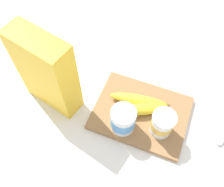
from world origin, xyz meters
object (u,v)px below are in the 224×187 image
object	(u,v)px
banana_bunch	(141,104)
spoon	(220,134)
cutting_board	(141,113)
yogurt_cup_back	(123,120)
cereal_box	(47,73)
yogurt_cup_front	(162,124)

from	to	relation	value
banana_bunch	spoon	xyz separation A→B (m)	(-0.25, -0.01, -0.03)
cutting_board	spoon	bearing A→B (deg)	-174.72
cutting_board	spoon	distance (m)	0.25
yogurt_cup_back	banana_bunch	world-z (taller)	yogurt_cup_back
yogurt_cup_back	cereal_box	bearing A→B (deg)	-5.47
cutting_board	yogurt_cup_back	world-z (taller)	yogurt_cup_back
yogurt_cup_front	yogurt_cup_back	size ratio (longest dim) A/B	0.99
cutting_board	cereal_box	distance (m)	0.31
cutting_board	cereal_box	world-z (taller)	cereal_box
yogurt_cup_front	yogurt_cup_back	xyz separation A→B (m)	(0.11, 0.03, 0.00)
yogurt_cup_back	banana_bunch	xyz separation A→B (m)	(-0.03, -0.08, -0.03)
yogurt_cup_front	cereal_box	bearing A→B (deg)	0.92
spoon	yogurt_cup_back	bearing A→B (deg)	17.61
banana_bunch	cereal_box	bearing A→B (deg)	12.25
cereal_box	yogurt_cup_back	distance (m)	0.26
spoon	cutting_board	bearing A→B (deg)	5.28
spoon	cereal_box	bearing A→B (deg)	7.19
cereal_box	banana_bunch	bearing A→B (deg)	-154.37
cereal_box	yogurt_cup_back	world-z (taller)	cereal_box
cutting_board	cereal_box	size ratio (longest dim) A/B	1.05
cutting_board	banana_bunch	world-z (taller)	banana_bunch
spoon	banana_bunch	bearing A→B (deg)	1.56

